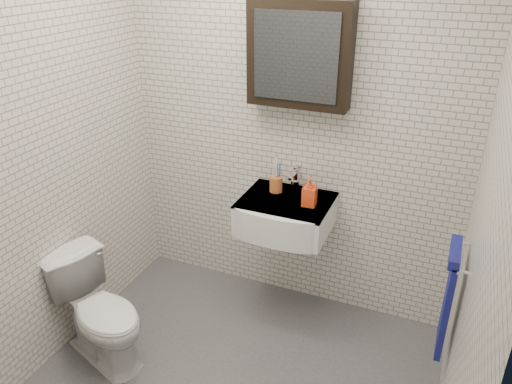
% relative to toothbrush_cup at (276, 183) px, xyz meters
% --- Properties ---
extents(room_shell, '(2.22, 2.02, 2.51)m').
position_rel_toothbrush_cup_xyz_m(room_shell, '(0.05, -0.86, 0.56)').
color(room_shell, silver).
rests_on(room_shell, ground).
extents(washbasin, '(0.55, 0.50, 0.20)m').
position_rel_toothbrush_cup_xyz_m(washbasin, '(0.10, -0.12, -0.15)').
color(washbasin, white).
rests_on(washbasin, room_shell).
extents(faucet, '(0.06, 0.20, 0.15)m').
position_rel_toothbrush_cup_xyz_m(faucet, '(0.10, 0.07, 0.01)').
color(faucet, silver).
rests_on(faucet, washbasin).
extents(mirror_cabinet, '(0.60, 0.15, 0.60)m').
position_rel_toothbrush_cup_xyz_m(mirror_cabinet, '(0.10, 0.07, 0.79)').
color(mirror_cabinet, black).
rests_on(mirror_cabinet, room_shell).
extents(towel_rail, '(0.09, 0.30, 0.58)m').
position_rel_toothbrush_cup_xyz_m(towel_rail, '(1.10, -0.51, -0.18)').
color(towel_rail, silver).
rests_on(towel_rail, room_shell).
extents(toothbrush_cup, '(0.10, 0.10, 0.22)m').
position_rel_toothbrush_cup_xyz_m(toothbrush_cup, '(0.00, 0.00, 0.00)').
color(toothbrush_cup, '#B6602D').
rests_on(toothbrush_cup, washbasin).
extents(soap_bottle, '(0.09, 0.09, 0.18)m').
position_rel_toothbrush_cup_xyz_m(soap_bottle, '(0.25, -0.10, 0.03)').
color(soap_bottle, orange).
rests_on(soap_bottle, washbasin).
extents(toilet, '(0.73, 0.56, 0.66)m').
position_rel_toothbrush_cup_xyz_m(toilet, '(-0.75, -0.90, -0.58)').
color(toilet, white).
rests_on(toilet, ground).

